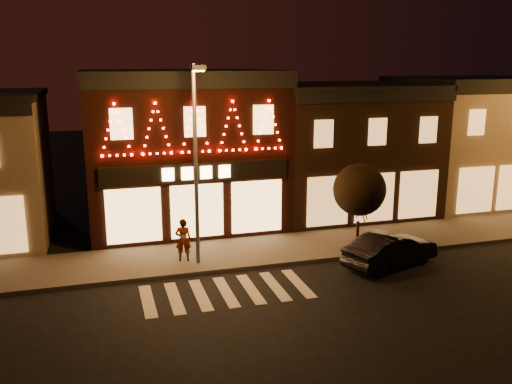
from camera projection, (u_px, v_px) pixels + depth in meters
name	position (u px, v px, depth m)	size (l,w,h in m)	color
ground	(255.00, 341.00, 17.56)	(120.00, 120.00, 0.00)	black
sidewalk_far	(248.00, 252.00, 25.56)	(44.00, 4.00, 0.15)	#47423D
building_pulp	(182.00, 148.00, 29.65)	(10.20, 8.34, 8.30)	black
building_right_a	(343.00, 148.00, 32.37)	(9.20, 8.28, 7.50)	black
building_right_b	(473.00, 139.00, 34.80)	(9.20, 8.28, 7.80)	#6E604E
streetlamp_mid	(196.00, 151.00, 22.63)	(0.55, 1.95, 8.50)	#59595E
tree_right	(359.00, 190.00, 25.14)	(2.43, 2.43, 4.06)	black
dark_sedan	(391.00, 250.00, 23.83)	(1.59, 4.55, 1.50)	black
pedestrian	(183.00, 240.00, 24.03)	(0.70, 0.46, 1.92)	gray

